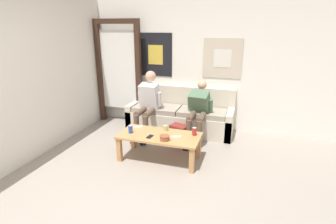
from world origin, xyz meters
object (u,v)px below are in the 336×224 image
at_px(backpack, 179,136).
at_px(drink_can_blue, 130,129).
at_px(person_seated_teen, 198,109).
at_px(coffee_table, 159,139).
at_px(game_controller_near_right, 176,137).
at_px(pillar_candle, 165,128).
at_px(ceramic_bowl, 165,138).
at_px(game_controller_near_left, 138,127).
at_px(cell_phone, 150,137).
at_px(couch, 180,116).
at_px(person_seated_adult, 148,102).
at_px(drink_can_red, 194,131).

height_order(backpack, drink_can_blue, drink_can_blue).
height_order(person_seated_teen, drink_can_blue, person_seated_teen).
xyz_separation_m(coffee_table, game_controller_near_right, (0.28, -0.03, 0.08)).
xyz_separation_m(pillar_candle, drink_can_blue, (-0.49, -0.26, 0.02)).
height_order(ceramic_bowl, drink_can_blue, drink_can_blue).
relative_size(game_controller_near_left, cell_phone, 1.00).
bearing_deg(game_controller_near_left, person_seated_teen, 41.10).
height_order(person_seated_teen, ceramic_bowl, person_seated_teen).
xyz_separation_m(ceramic_bowl, cell_phone, (-0.25, 0.05, -0.04)).
relative_size(couch, cell_phone, 14.47).
relative_size(couch, game_controller_near_left, 14.49).
bearing_deg(person_seated_teen, game_controller_near_right, -98.50).
height_order(couch, pillar_candle, couch).
xyz_separation_m(couch, pillar_candle, (0.04, -1.08, 0.17)).
relative_size(person_seated_adult, drink_can_blue, 9.74).
height_order(drink_can_red, game_controller_near_right, drink_can_red).
xyz_separation_m(pillar_candle, game_controller_near_left, (-0.47, -0.01, -0.03)).
distance_m(coffee_table, person_seated_adult, 1.09).
bearing_deg(person_seated_adult, couch, 34.52).
relative_size(coffee_table, backpack, 3.41).
height_order(drink_can_red, cell_phone, drink_can_red).
bearing_deg(backpack, game_controller_near_left, -145.08).
relative_size(coffee_table, person_seated_teen, 1.18).
height_order(couch, game_controller_near_left, couch).
bearing_deg(ceramic_bowl, person_seated_teen, 75.88).
relative_size(person_seated_teen, game_controller_near_left, 7.45).
distance_m(person_seated_adult, cell_phone, 1.13).
bearing_deg(person_seated_adult, person_seated_teen, 1.68).
distance_m(person_seated_adult, person_seated_teen, 0.97).
distance_m(person_seated_teen, game_controller_near_left, 1.15).
height_order(game_controller_near_left, game_controller_near_right, same).
distance_m(drink_can_red, cell_phone, 0.68).
distance_m(coffee_table, backpack, 0.63).
height_order(coffee_table, person_seated_teen, person_seated_teen).
xyz_separation_m(couch, coffee_table, (0.01, -1.27, 0.06)).
relative_size(backpack, drink_can_blue, 2.97).
bearing_deg(pillar_candle, person_seated_adult, 129.55).
bearing_deg(ceramic_bowl, game_controller_near_left, 148.58).
bearing_deg(ceramic_bowl, backpack, 89.38).
bearing_deg(backpack, drink_can_blue, -132.50).
bearing_deg(cell_phone, pillar_candle, 65.34).
bearing_deg(drink_can_blue, person_seated_adult, 95.51).
bearing_deg(game_controller_near_left, person_seated_adult, 98.82).
bearing_deg(game_controller_near_right, coffee_table, 174.24).
distance_m(couch, pillar_candle, 1.09).
height_order(backpack, ceramic_bowl, ceramic_bowl).
xyz_separation_m(person_seated_teen, ceramic_bowl, (-0.28, -1.10, -0.13)).
bearing_deg(backpack, person_seated_teen, 51.41).
relative_size(coffee_table, drink_can_blue, 10.13).
distance_m(coffee_table, game_controller_near_left, 0.48).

